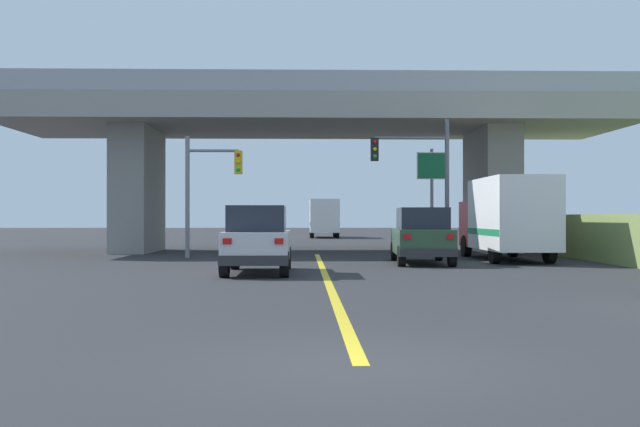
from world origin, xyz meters
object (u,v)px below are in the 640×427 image
at_px(traffic_signal_nearside, 421,170).
at_px(highway_sign, 432,178).
at_px(suv_crossing, 422,236).
at_px(traffic_signal_farside, 207,181).
at_px(semi_truck_distant, 324,218).
at_px(suv_lead, 258,240).
at_px(box_truck, 507,218).

xyz_separation_m(traffic_signal_nearside, highway_sign, (0.86, 2.36, -0.18)).
height_order(suv_crossing, highway_sign, highway_sign).
relative_size(traffic_signal_farside, semi_truck_distant, 0.78).
relative_size(suv_lead, suv_crossing, 0.91).
height_order(highway_sign, semi_truck_distant, highway_sign).
bearing_deg(semi_truck_distant, suv_crossing, -85.73).
xyz_separation_m(suv_lead, traffic_signal_nearside, (6.31, 8.56, 2.62)).
bearing_deg(suv_lead, highway_sign, 56.70).
bearing_deg(traffic_signal_nearside, box_truck, -36.27).
relative_size(traffic_signal_farside, highway_sign, 1.05).
relative_size(highway_sign, semi_truck_distant, 0.74).
distance_m(suv_lead, suv_crossing, 7.23).
xyz_separation_m(traffic_signal_farside, semi_truck_distant, (5.73, 30.11, -1.55)).
relative_size(traffic_signal_nearside, highway_sign, 1.21).
distance_m(suv_crossing, traffic_signal_farside, 9.35).
distance_m(suv_lead, traffic_signal_nearside, 10.95).
distance_m(suv_crossing, traffic_signal_nearside, 4.87).
bearing_deg(suv_crossing, semi_truck_distant, 97.56).
height_order(suv_lead, traffic_signal_nearside, traffic_signal_nearside).
height_order(suv_lead, semi_truck_distant, semi_truck_distant).
relative_size(traffic_signal_nearside, traffic_signal_farside, 1.15).
bearing_deg(suv_lead, box_truck, 34.32).
bearing_deg(suv_crossing, highway_sign, 80.04).
bearing_deg(traffic_signal_nearside, highway_sign, 70.06).
height_order(suv_crossing, box_truck, box_truck).
distance_m(traffic_signal_nearside, traffic_signal_farside, 8.93).
bearing_deg(highway_sign, semi_truck_distant, 98.36).
xyz_separation_m(traffic_signal_nearside, traffic_signal_farside, (-8.91, -0.23, -0.46)).
height_order(box_truck, traffic_signal_nearside, traffic_signal_nearside).
relative_size(suv_lead, box_truck, 0.64).
bearing_deg(highway_sign, traffic_signal_farside, -165.13).
height_order(suv_crossing, traffic_signal_farside, traffic_signal_farside).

